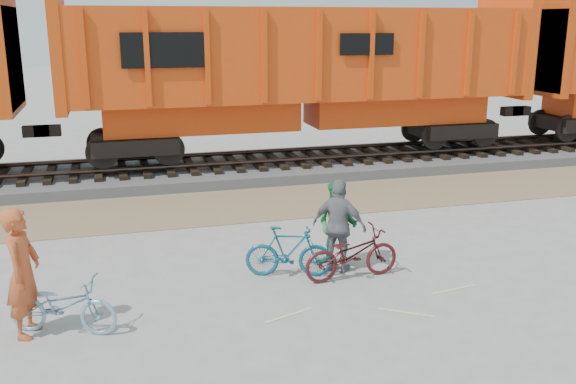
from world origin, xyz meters
The scene contains 11 objects.
ground centered at (0.00, 0.00, 0.00)m, with size 120.00×120.00×0.00m, color #9E9E99.
gravel_strip centered at (0.00, 5.50, 0.01)m, with size 120.00×3.00×0.02m, color #8B7256.
ballast_bed centered at (0.00, 9.00, 0.15)m, with size 120.00×4.00×0.30m, color slate.
track centered at (0.00, 9.00, 0.47)m, with size 120.00×2.60×0.24m.
hopper_car_center centered at (2.18, 9.00, 3.01)m, with size 14.00×3.13×4.65m.
bicycle_blue centered at (-4.35, -0.44, 0.43)m, with size 0.57×1.65×0.87m, color #79ABC5.
bicycle_teal centered at (-0.57, 0.75, 0.47)m, with size 0.44×1.56×0.94m, color #105471.
bicycle_maroon centered at (0.48, 0.35, 0.47)m, with size 0.62×1.78×0.93m, color #491518.
person_solo centered at (-4.85, -0.34, 0.97)m, with size 0.71×0.46×1.94m, color #BC4E26.
person_man centered at (0.43, 0.95, 0.82)m, with size 0.80×0.62×1.65m, color #277E46.
person_woman centered at (0.38, 0.75, 0.87)m, with size 1.02×0.42×1.74m, color slate.
Camera 1 is at (-3.50, -9.66, 4.46)m, focal length 40.00 mm.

